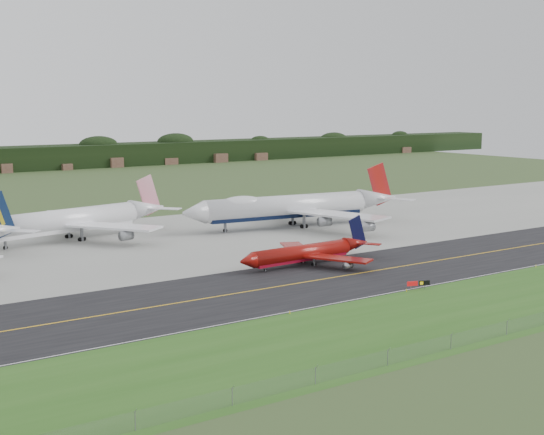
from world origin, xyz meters
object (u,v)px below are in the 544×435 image
(jet_red_737, at_px, (308,252))
(taxiway_sign, at_px, (418,283))
(jet_ba_747, at_px, (294,206))
(jet_star_tail, at_px, (74,220))

(jet_red_737, bearing_deg, taxiway_sign, -81.95)
(taxiway_sign, bearing_deg, jet_ba_747, 72.67)
(jet_star_tail, xyz_separation_m, taxiway_sign, (35.67, -85.83, -3.93))
(jet_ba_747, height_order, jet_star_tail, jet_ba_747)
(jet_ba_747, bearing_deg, taxiway_sign, -107.33)
(jet_star_tail, bearing_deg, jet_ba_747, -14.35)
(jet_ba_747, distance_m, taxiway_sign, 74.56)
(jet_red_737, relative_size, taxiway_sign, 7.96)
(jet_ba_747, xyz_separation_m, jet_red_737, (-26.26, -42.08, -3.17))
(jet_star_tail, bearing_deg, taxiway_sign, -67.43)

